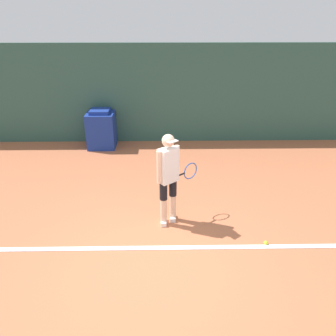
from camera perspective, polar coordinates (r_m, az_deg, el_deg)
The scene contains 6 objects.
ground_plane at distance 5.33m, azimuth -2.80°, elevation -16.34°, with size 24.00×24.00×0.00m, color #B76642.
back_wall at distance 9.70m, azimuth -2.08°, elevation 12.66°, with size 24.00×0.10×2.82m.
court_baseline at distance 5.61m, azimuth -2.69°, elevation -13.75°, with size 21.60×0.10×0.01m.
tennis_player at distance 5.75m, azimuth 0.13°, elevation -1.28°, with size 0.75×0.64×1.73m.
tennis_ball at distance 5.90m, azimuth 16.67°, elevation -12.36°, with size 0.07×0.07×0.07m.
covered_chair at distance 9.64m, azimuth -11.50°, elevation 6.64°, with size 0.77×0.75×1.11m.
Camera 1 is at (0.18, -3.98, 3.54)m, focal length 35.00 mm.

